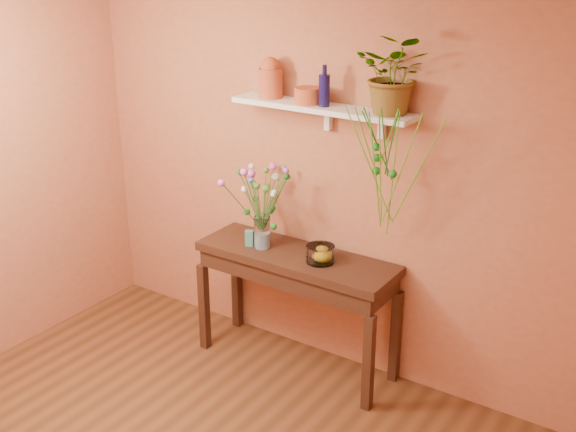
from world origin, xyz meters
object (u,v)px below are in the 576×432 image
bouquet (261,188)px  terracotta_jug (271,78)px  glass_vase (262,234)px  spider_plant (395,74)px  sideboard (296,270)px  blue_bottle (324,90)px  glass_bowl (320,255)px

bouquet → terracotta_jug: bearing=99.0°
terracotta_jug → glass_vase: (0.04, -0.18, -1.08)m
terracotta_jug → spider_plant: (0.92, 0.02, 0.12)m
sideboard → blue_bottle: bearing=36.1°
blue_bottle → spider_plant: (0.47, 0.05, 0.14)m
sideboard → spider_plant: 1.56m
glass_bowl → bouquet: bearing=-179.8°
glass_bowl → glass_vase: bearing=-177.6°
glass_vase → sideboard: bearing=8.9°
spider_plant → glass_bowl: (-0.40, -0.18, -1.24)m
sideboard → bouquet: 0.63m
bouquet → glass_bowl: size_ratio=2.61×
bouquet → glass_bowl: 0.62m
spider_plant → bouquet: (-0.89, -0.18, -0.86)m
bouquet → glass_bowl: (0.49, 0.00, -0.39)m
sideboard → terracotta_jug: bearing=155.8°
spider_plant → bouquet: size_ratio=0.96×
glass_vase → bouquet: bearing=126.7°
spider_plant → terracotta_jug: bearing=-178.9°
spider_plant → glass_vase: (-0.88, -0.20, -1.20)m
spider_plant → glass_vase: size_ratio=2.09×
terracotta_jug → bouquet: 0.76m
glass_bowl → sideboard: bearing=174.1°
sideboard → blue_bottle: size_ratio=5.45×
sideboard → glass_vase: bearing=-171.1°
terracotta_jug → spider_plant: size_ratio=0.56×
spider_plant → bouquet: spider_plant is taller
sideboard → spider_plant: size_ratio=2.96×
terracotta_jug → blue_bottle: size_ratio=1.03×
terracotta_jug → blue_bottle: bearing=-4.3°
blue_bottle → bouquet: (-0.42, -0.13, -0.72)m
spider_plant → glass_vase: spider_plant is taller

